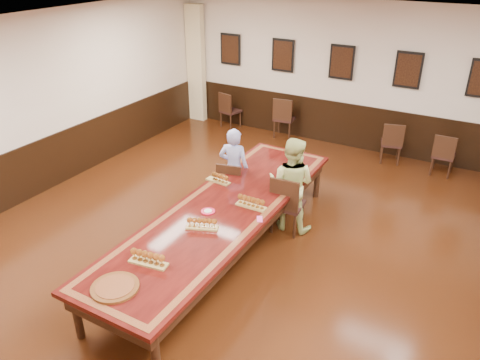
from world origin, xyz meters
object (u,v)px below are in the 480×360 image
Objects in this scene: person_woman at (291,184)px; spare_chair_b at (285,117)px; spare_chair_d at (444,154)px; carved_platter at (115,287)px; spare_chair_c at (392,142)px; chair_woman at (288,203)px; chair_man at (232,185)px; person_man at (234,168)px; conference_table at (223,217)px; spare_chair_a at (231,110)px.

spare_chair_b is at bearing -68.70° from person_woman.
carved_platter is at bearing 68.83° from spare_chair_d.
spare_chair_b is 6.98m from carved_platter.
chair_woman is at bearing 62.57° from spare_chair_c.
person_man is at bearing -90.00° from chair_man.
person_man reaches higher than conference_table.
chair_woman is 1.10× the size of spare_chair_a.
spare_chair_b is 2.59m from spare_chair_c.
spare_chair_a is 5.11m from spare_chair_d.
spare_chair_d is 1.32× the size of carved_platter.
spare_chair_c reaches higher than spare_chair_d.
spare_chair_d is 0.56× the size of person_woman.
person_man reaches higher than chair_woman.
spare_chair_c is 3.82m from person_man.
conference_table is 7.51× the size of carved_platter.
spare_chair_d is (5.10, -0.24, -0.02)m from spare_chair_a.
chair_man is 1.15m from chair_woman.
spare_chair_b is at bearing 99.03° from carved_platter.
chair_man reaches higher than spare_chair_c.
chair_man is at bearing 92.95° from spare_chair_b.
spare_chair_a is at bearing -16.80° from spare_chair_c.
spare_chair_c is 0.62× the size of person_man.
spare_chair_c is at bearing -131.40° from chair_man.
chair_woman reaches higher than spare_chair_a.
spare_chair_d is (1.85, 3.44, -0.06)m from chair_woman.
person_woman reaches higher than spare_chair_a.
chair_woman is at bearing 77.39° from carved_platter.
spare_chair_a is at bearing -52.54° from person_woman.
chair_man is 1.34m from conference_table.
chair_man is at bearing -8.13° from person_woman.
person_man is (2.10, -3.41, 0.27)m from spare_chair_a.
person_man is 1.16m from person_woman.
spare_chair_c is at bearing -107.33° from chair_woman.
person_woman reaches higher than chair_woman.
carved_platter is at bearing 62.54° from spare_chair_c.
chair_man is 1.01× the size of spare_chair_c.
spare_chair_c is at bearing 167.81° from spare_chair_b.
spare_chair_d reaches higher than carved_platter.
spare_chair_c is at bearing -5.59° from spare_chair_d.
spare_chair_d is 5.09m from conference_table.
person_woman is (-1.86, -3.33, 0.35)m from spare_chair_d.
spare_chair_a reaches higher than conference_table.
person_woman reaches higher than chair_man.
chair_man is 0.29m from person_man.
chair_man reaches higher than conference_table.
person_woman is (1.15, -0.16, 0.06)m from person_man.
person_man is at bearing 97.62° from carved_platter.
spare_chair_c is 1.35× the size of carved_platter.
chair_man is at bearing 97.50° from carved_platter.
chair_woman is at bearing 90.00° from person_woman.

